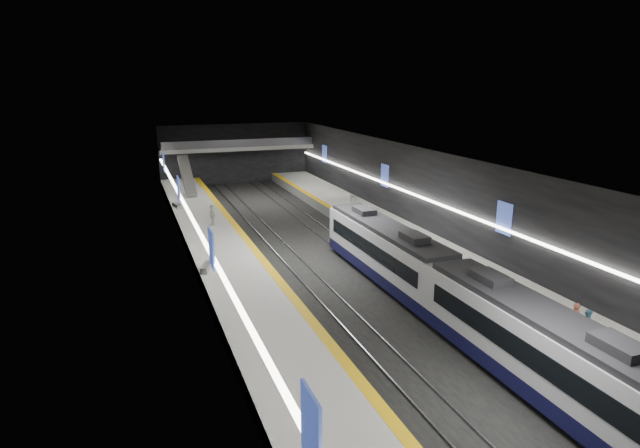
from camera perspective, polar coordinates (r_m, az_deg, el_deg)
name	(u,v)px	position (r m, az deg, el deg)	size (l,w,h in m)	color
ground	(326,261)	(41.67, 0.70, -3.96)	(70.00, 70.00, 0.00)	black
ceiling	(327,159)	(39.78, 0.73, 6.99)	(20.00, 70.00, 0.04)	beige
wall_left	(193,223)	(38.26, -13.43, 0.13)	(0.04, 70.00, 8.00)	black
wall_right	(440,201)	(44.98, 12.73, 2.39)	(0.04, 70.00, 8.00)	black
wall_back	(235,154)	(73.80, -9.03, 7.42)	(20.00, 0.04, 8.00)	black
platform_left	(230,266)	(39.62, -9.53, -4.44)	(5.00, 70.00, 1.00)	slate
tile_surface_left	(230,259)	(39.45, -9.56, -3.74)	(5.00, 70.00, 0.02)	#9F9F9B
tactile_strip_left	(260,256)	(39.87, -6.45, -3.41)	(0.60, 70.00, 0.02)	yellow
platform_right	(412,245)	(44.60, 9.76, -2.22)	(5.00, 70.00, 1.00)	slate
tile_surface_right	(412,239)	(44.45, 9.79, -1.59)	(5.00, 70.00, 0.02)	#9F9F9B
tactile_strip_right	(388,242)	(43.43, 7.26, -1.88)	(0.60, 70.00, 0.02)	yellow
rails	(326,260)	(41.65, 0.70, -3.89)	(6.52, 70.00, 0.12)	gray
train	(446,288)	(31.41, 13.31, -6.62)	(2.69, 30.04, 3.60)	#0F0F37
ad_posters	(322,202)	(41.34, 0.23, 2.37)	(19.94, 53.50, 2.20)	#394EAC
cove_light_left	(196,225)	(38.33, -13.12, -0.13)	(0.25, 68.60, 0.12)	white
cove_light_right	(438,204)	(44.92, 12.50, 2.12)	(0.25, 68.60, 0.12)	white
mezzanine_bridge	(238,148)	(71.65, -8.74, 8.05)	(20.00, 3.00, 1.50)	gray
escalator	(187,176)	(64.06, -14.01, 5.02)	(1.20, 8.00, 0.60)	#99999E
bench_left_near	(206,267)	(37.50, -12.08, -4.55)	(0.48, 1.75, 0.43)	#99999E
bench_left_far	(177,206)	(56.59, -15.02, 1.91)	(0.48, 1.72, 0.42)	#99999E
bench_right_far	(353,198)	(58.17, 3.50, 2.76)	(0.49, 1.75, 0.43)	#99999E
passenger_right_a	(575,321)	(30.13, 25.60, -9.27)	(0.68, 0.45, 1.86)	#A9543F
passenger_right_b	(588,325)	(30.25, 26.64, -9.58)	(0.77, 0.60, 1.59)	teal
passenger_left_a	(212,215)	(48.66, -11.43, 0.95)	(1.14, 0.47, 1.94)	silver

